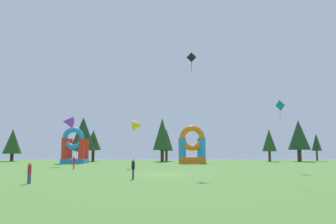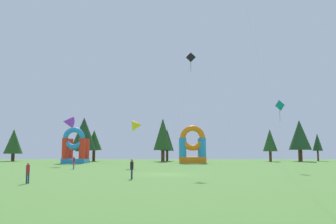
# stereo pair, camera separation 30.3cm
# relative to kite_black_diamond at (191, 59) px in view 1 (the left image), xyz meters

# --- Properties ---
(ground_plane) EXTENTS (120.00, 120.00, 0.00)m
(ground_plane) POSITION_rel_kite_black_diamond_xyz_m (-2.89, -2.32, -13.27)
(ground_plane) COLOR #548438
(kite_black_diamond) EXTENTS (3.29, 3.78, 13.86)m
(kite_black_diamond) POSITION_rel_kite_black_diamond_xyz_m (0.00, 0.00, 0.00)
(kite_black_diamond) COLOR black
(kite_black_diamond) RESTS_ON ground_plane
(kite_purple_delta) EXTENTS (1.94, 4.12, 8.27)m
(kite_purple_delta) POSITION_rel_kite_black_diamond_xyz_m (-19.80, 17.77, -5.99)
(kite_purple_delta) COLOR purple
(kite_purple_delta) RESTS_ON ground_plane
(kite_yellow_delta) EXTENTS (1.90, 3.25, 7.14)m
(kite_yellow_delta) POSITION_rel_kite_black_diamond_xyz_m (-7.47, 11.73, -7.00)
(kite_yellow_delta) COLOR yellow
(kite_yellow_delta) RESTS_ON ground_plane
(kite_teal_diamond) EXTENTS (0.95, 1.82, 8.69)m
(kite_teal_diamond) POSITION_rel_kite_black_diamond_xyz_m (11.53, 4.31, -5.14)
(kite_teal_diamond) COLOR #0C7F7A
(kite_teal_diamond) RESTS_ON ground_plane
(person_midfield) EXTENTS (0.42, 0.42, 1.79)m
(person_midfield) POSITION_rel_kite_black_diamond_xyz_m (-15.54, 7.14, -12.21)
(person_midfield) COLOR #724C8C
(person_midfield) RESTS_ON ground_plane
(person_near_camera) EXTENTS (0.32, 0.32, 1.66)m
(person_near_camera) POSITION_rel_kite_black_diamond_xyz_m (-13.38, -12.85, -12.28)
(person_near_camera) COLOR navy
(person_near_camera) RESTS_ON ground_plane
(person_far_side) EXTENTS (0.34, 0.34, 1.78)m
(person_far_side) POSITION_rel_kite_black_diamond_xyz_m (-5.78, -8.43, -12.21)
(person_far_side) COLOR navy
(person_far_side) RESTS_ON ground_plane
(inflatable_orange_dome) EXTENTS (4.52, 4.39, 6.96)m
(inflatable_orange_dome) POSITION_rel_kite_black_diamond_xyz_m (-21.27, 27.80, -10.53)
(inflatable_orange_dome) COLOR #268CD8
(inflatable_orange_dome) RESTS_ON ground_plane
(inflatable_red_slide) EXTENTS (5.26, 4.95, 7.40)m
(inflatable_red_slide) POSITION_rel_kite_black_diamond_xyz_m (1.70, 29.86, -10.50)
(inflatable_red_slide) COLOR orange
(inflatable_red_slide) RESTS_ON ground_plane
(tree_row_0) EXTENTS (4.18, 4.18, 7.39)m
(tree_row_0) POSITION_rel_kite_black_diamond_xyz_m (-39.02, 39.74, -8.75)
(tree_row_0) COLOR #4C331E
(tree_row_0) RESTS_ON ground_plane
(tree_row_1) EXTENTS (2.99, 2.99, 6.25)m
(tree_row_1) POSITION_rel_kite_black_diamond_xyz_m (-24.17, 43.56, -9.08)
(tree_row_1) COLOR #4C331E
(tree_row_1) RESTS_ON ground_plane
(tree_row_2) EXTENTS (5.91, 5.91, 9.89)m
(tree_row_2) POSITION_rel_kite_black_diamond_xyz_m (-22.25, 37.78, -7.14)
(tree_row_2) COLOR #4C331E
(tree_row_2) RESTS_ON ground_plane
(tree_row_3) EXTENTS (3.60, 3.60, 7.10)m
(tree_row_3) POSITION_rel_kite_black_diamond_xyz_m (-20.31, 39.53, -8.51)
(tree_row_3) COLOR #4C331E
(tree_row_3) RESTS_ON ground_plane
(tree_row_4) EXTENTS (4.27, 4.27, 9.73)m
(tree_row_4) POSITION_rel_kite_black_diamond_xyz_m (-4.49, 38.67, -7.19)
(tree_row_4) COLOR #4C331E
(tree_row_4) RESTS_ON ground_plane
(tree_row_5) EXTENTS (3.13, 3.13, 7.36)m
(tree_row_5) POSITION_rel_kite_black_diamond_xyz_m (-3.59, 41.81, -8.45)
(tree_row_5) COLOR #4C331E
(tree_row_5) RESTS_ON ground_plane
(tree_row_6) EXTENTS (3.23, 3.23, 7.28)m
(tree_row_6) POSITION_rel_kite_black_diamond_xyz_m (19.71, 39.04, -8.54)
(tree_row_6) COLOR #4C331E
(tree_row_6) RESTS_ON ground_plane
(tree_row_7) EXTENTS (4.96, 4.96, 9.37)m
(tree_row_7) POSITION_rel_kite_black_diamond_xyz_m (26.47, 39.23, -7.34)
(tree_row_7) COLOR #4C331E
(tree_row_7) RESTS_ON ground_plane
(tree_row_8) EXTENTS (2.27, 2.27, 6.43)m
(tree_row_8) POSITION_rel_kite_black_diamond_xyz_m (31.45, 41.76, -8.92)
(tree_row_8) COLOR #4C331E
(tree_row_8) RESTS_ON ground_plane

